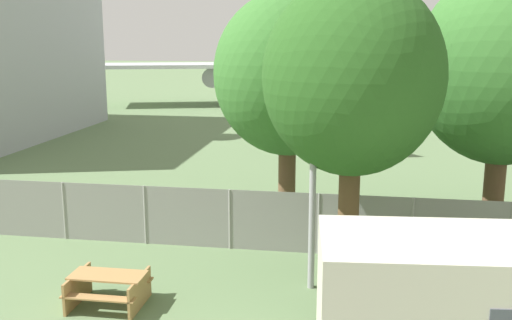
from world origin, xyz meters
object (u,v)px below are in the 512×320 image
(airplane, at_px, (298,60))
(tree_behind_benches, at_px, (504,68))
(picnic_bench_near_cabin, at_px, (108,286))
(tree_left_of_cabin, at_px, (288,75))
(tree_near_hangar, at_px, (353,78))
(portable_cabin, at_px, (450,310))

(airplane, distance_m, tree_behind_benches, 32.19)
(picnic_bench_near_cabin, distance_m, tree_left_of_cabin, 8.56)
(tree_near_hangar, relative_size, tree_behind_benches, 0.93)
(picnic_bench_near_cabin, distance_m, tree_near_hangar, 7.47)
(portable_cabin, distance_m, tree_behind_benches, 9.87)
(tree_left_of_cabin, bearing_deg, tree_behind_benches, 4.05)
(portable_cabin, xyz_separation_m, tree_near_hangar, (-1.87, 4.21, 3.76))
(tree_near_hangar, bearing_deg, airplane, 97.66)
(picnic_bench_near_cabin, xyz_separation_m, tree_near_hangar, (5.34, 2.47, 4.61))
(picnic_bench_near_cabin, bearing_deg, tree_left_of_cabin, 63.05)
(tree_left_of_cabin, bearing_deg, airplane, 95.02)
(airplane, height_order, picnic_bench_near_cabin, airplane)
(portable_cabin, relative_size, tree_near_hangar, 0.65)
(tree_near_hangar, xyz_separation_m, tree_left_of_cabin, (-2.01, 4.08, -0.23))
(airplane, xyz_separation_m, portable_cabin, (6.62, -39.57, -2.54))
(portable_cabin, height_order, tree_behind_benches, tree_behind_benches)
(picnic_bench_near_cabin, bearing_deg, tree_near_hangar, 24.84)
(portable_cabin, distance_m, tree_left_of_cabin, 9.81)
(portable_cabin, xyz_separation_m, picnic_bench_near_cabin, (-7.21, 1.74, -0.85))
(tree_near_hangar, bearing_deg, tree_behind_benches, 45.68)
(portable_cabin, relative_size, picnic_bench_near_cabin, 2.84)
(portable_cabin, height_order, tree_near_hangar, tree_near_hangar)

